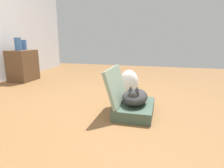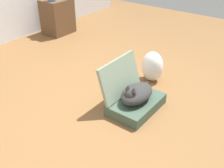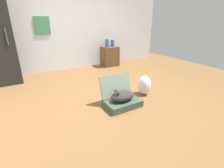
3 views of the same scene
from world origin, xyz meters
The scene contains 9 objects.
ground_plane centered at (0.00, 0.00, 0.00)m, with size 7.68×7.68×0.00m, color brown.
wall_back centered at (0.00, 2.26, 1.30)m, with size 6.40×0.15×2.60m.
suitcase_base centered at (-0.02, -0.60, 0.06)m, with size 0.62×0.41×0.12m, color #384C3D.
suitcase_lid centered at (-0.02, -0.38, 0.32)m, with size 0.62×0.41×0.04m, color gray.
cat centered at (-0.03, -0.60, 0.21)m, with size 0.52×0.28×0.23m.
plastic_bag_white centered at (0.64, -0.41, 0.20)m, with size 0.25×0.28×0.40m, color white.
side_table centered at (1.15, 1.85, 0.31)m, with size 0.50×0.41×0.61m, color brown.
vase_tall centered at (1.03, 1.80, 0.74)m, with size 0.12×0.12×0.24m, color #38609E.
vase_short centered at (1.27, 1.89, 0.71)m, with size 0.12×0.12×0.20m, color #38609E.
Camera 3 is at (-1.51, -2.73, 1.47)m, focal length 26.55 mm.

